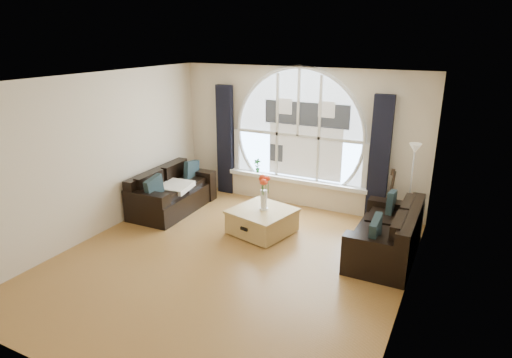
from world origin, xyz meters
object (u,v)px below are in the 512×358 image
(sofa_left, at_px, (173,190))
(coffee_chest, at_px, (262,220))
(potted_plant, at_px, (257,166))
(guitar, at_px, (391,196))
(vase_flowers, at_px, (264,188))
(sofa_right, at_px, (386,231))
(floor_lamp, at_px, (410,190))

(sofa_left, distance_m, coffee_chest, 2.02)
(coffee_chest, distance_m, potted_plant, 1.80)
(coffee_chest, bearing_deg, potted_plant, 132.91)
(guitar, bearing_deg, coffee_chest, -126.44)
(coffee_chest, xyz_separation_m, vase_flowers, (0.02, 0.03, 0.58))
(sofa_left, bearing_deg, guitar, 16.09)
(guitar, bearing_deg, vase_flowers, -126.73)
(sofa_right, height_order, potted_plant, potted_plant)
(sofa_right, relative_size, vase_flowers, 2.55)
(potted_plant, bearing_deg, sofa_right, -25.48)
(floor_lamp, bearing_deg, guitar, 135.28)
(sofa_right, relative_size, guitar, 1.68)
(sofa_left, bearing_deg, potted_plant, 47.86)
(sofa_left, distance_m, potted_plant, 1.81)
(coffee_chest, relative_size, guitar, 0.90)
(floor_lamp, xyz_separation_m, guitar, (-0.34, 0.34, -0.27))
(sofa_right, relative_size, coffee_chest, 1.87)
(sofa_right, distance_m, potted_plant, 3.22)
(coffee_chest, height_order, guitar, guitar)
(floor_lamp, bearing_deg, potted_plant, 171.78)
(sofa_left, height_order, sofa_right, sofa_right)
(sofa_right, bearing_deg, floor_lamp, 78.68)
(sofa_right, distance_m, guitar, 1.29)
(vase_flowers, bearing_deg, floor_lamp, 25.35)
(floor_lamp, distance_m, potted_plant, 3.11)
(potted_plant, bearing_deg, coffee_chest, -60.61)
(sofa_right, relative_size, floor_lamp, 1.11)
(sofa_left, relative_size, guitar, 1.67)
(sofa_left, xyz_separation_m, guitar, (3.89, 1.26, 0.13))
(floor_lamp, relative_size, potted_plant, 5.63)
(sofa_right, distance_m, vase_flowers, 2.07)
(sofa_right, xyz_separation_m, floor_lamp, (0.18, 0.94, 0.40))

